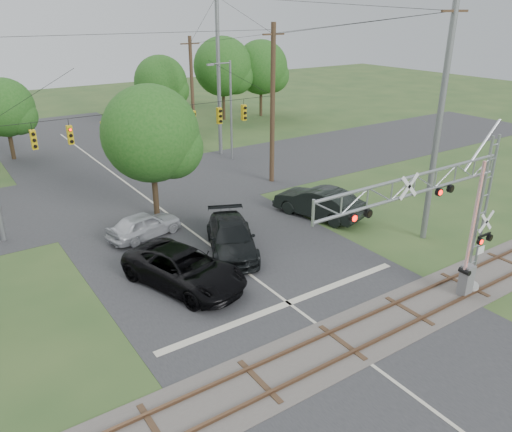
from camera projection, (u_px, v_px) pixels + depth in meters
ground at (380, 371)px, 18.36m from camera, size 160.00×160.00×0.00m
road_main at (236, 264)px, 26.00m from camera, size 14.00×90.00×0.02m
road_cross at (135, 190)px, 36.70m from camera, size 90.00×12.00×0.02m
railroad_track at (342, 343)px, 19.88m from camera, size 90.00×3.20×0.17m
crossing_gantry at (441, 215)px, 20.29m from camera, size 10.47×0.95×7.46m
traffic_signal_span at (163, 121)px, 31.89m from camera, size 19.34×0.36×11.50m
pickup_black at (184, 269)px, 23.74m from camera, size 4.81×7.06×1.80m
car_dark at (232, 238)px, 27.05m from camera, size 4.58×6.36×1.71m
sedan_silver at (144, 225)px, 28.88m from camera, size 4.71×2.68×1.51m
suv_dark at (318, 202)px, 31.67m from camera, size 3.65×6.17×1.92m
streetlight at (229, 106)px, 42.21m from camera, size 2.24×0.23×8.41m
utility_poles at (168, 107)px, 33.75m from camera, size 24.95×29.30×13.98m
treeline at (103, 89)px, 45.69m from camera, size 52.92×29.87×9.53m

